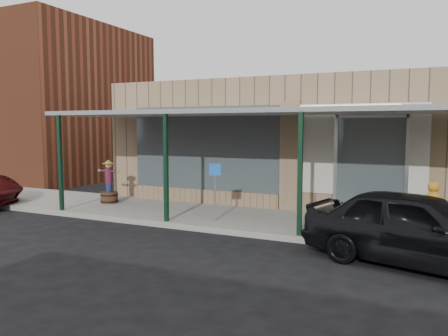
% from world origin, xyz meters
% --- Properties ---
extents(ground, '(120.00, 120.00, 0.00)m').
position_xyz_m(ground, '(0.00, 0.00, 0.00)').
color(ground, black).
rests_on(ground, ground).
extents(sidewalk, '(40.00, 3.20, 0.15)m').
position_xyz_m(sidewalk, '(0.00, 3.60, 0.07)').
color(sidewalk, gray).
rests_on(sidewalk, ground).
extents(storefront, '(12.00, 6.25, 4.20)m').
position_xyz_m(storefront, '(-0.00, 8.16, 2.09)').
color(storefront, '#8F6F58').
rests_on(storefront, ground).
extents(awning, '(12.00, 3.00, 3.04)m').
position_xyz_m(awning, '(0.00, 3.56, 3.01)').
color(awning, slate).
rests_on(awning, ground).
extents(block_buildings_near, '(61.00, 8.00, 8.00)m').
position_xyz_m(block_buildings_near, '(2.01, 9.20, 3.77)').
color(block_buildings_near, brown).
rests_on(block_buildings_near, ground).
extents(barrel_scarecrow, '(0.87, 0.63, 1.43)m').
position_xyz_m(barrel_scarecrow, '(-5.00, 3.72, 0.63)').
color(barrel_scarecrow, '#503620').
rests_on(barrel_scarecrow, sidewalk).
extents(handicap_sign, '(0.31, 0.12, 1.53)m').
position_xyz_m(handicap_sign, '(-0.67, 2.77, 1.14)').
color(handicap_sign, gray).
rests_on(handicap_sign, sidewalk).
extents(parked_sedan, '(4.60, 2.80, 1.56)m').
position_xyz_m(parked_sedan, '(4.30, 1.36, 0.73)').
color(parked_sedan, black).
rests_on(parked_sedan, ground).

